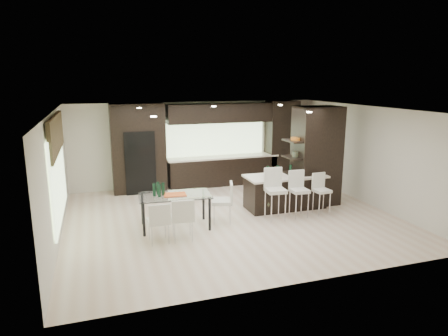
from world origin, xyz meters
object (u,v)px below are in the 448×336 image
object	(u,v)px
stool_left	(275,200)
stool_mid	(299,199)
chair_far	(159,224)
floor_vase	(266,192)
bench	(267,195)
dining_table	(175,211)
chair_near	(182,220)
kitchen_island	(285,192)
stool_right	(322,198)
chair_end	(222,204)

from	to	relation	value
stool_left	stool_mid	size ratio (longest dim) A/B	1.10
chair_far	floor_vase	bearing A→B (deg)	18.70
stool_left	bench	distance (m)	1.34
dining_table	chair_near	distance (m)	0.78
chair_near	chair_far	size ratio (longest dim) A/B	1.05
floor_vase	bench	bearing A→B (deg)	62.38
floor_vase	kitchen_island	bearing A→B (deg)	18.51
stool_right	kitchen_island	bearing A→B (deg)	127.31
kitchen_island	stool_left	bearing A→B (deg)	-129.67
kitchen_island	floor_vase	world-z (taller)	floor_vase
stool_mid	dining_table	size ratio (longest dim) A/B	0.58
bench	dining_table	size ratio (longest dim) A/B	0.77
stool_left	chair_end	size ratio (longest dim) A/B	1.14
chair_near	chair_end	xyz separation A→B (m)	(1.15, 0.78, 0.02)
floor_vase	chair_near	size ratio (longest dim) A/B	1.27
kitchen_island	chair_far	size ratio (longest dim) A/B	2.60
stool_mid	bench	world-z (taller)	stool_mid
stool_left	chair_near	size ratio (longest dim) A/B	1.19
kitchen_island	stool_mid	xyz separation A→B (m)	(0.00, -0.77, 0.02)
stool_right	chair_near	size ratio (longest dim) A/B	0.98
bench	stool_left	bearing A→B (deg)	-101.75
stool_right	stool_left	bearing A→B (deg)	177.72
chair_far	dining_table	bearing A→B (deg)	54.94
floor_vase	dining_table	distance (m)	2.45
chair_end	chair_near	bearing A→B (deg)	141.01
floor_vase	chair_near	distance (m)	2.66
stool_right	chair_end	distance (m)	2.62
stool_right	chair_end	bearing A→B (deg)	171.01
bench	dining_table	bearing A→B (deg)	-156.41
dining_table	chair_far	xyz separation A→B (m)	(-0.51, -0.77, 0.02)
bench	floor_vase	world-z (taller)	floor_vase
stool_left	chair_far	distance (m)	2.99
floor_vase	chair_near	xyz separation A→B (m)	(-2.43, -1.08, -0.12)
kitchen_island	floor_vase	size ratio (longest dim) A/B	1.93
kitchen_island	dining_table	bearing A→B (deg)	-170.17
floor_vase	dining_table	size ratio (longest dim) A/B	0.68
dining_table	chair_far	distance (m)	0.92
stool_right	dining_table	world-z (taller)	stool_right
stool_left	chair_far	bearing A→B (deg)	-165.58
floor_vase	dining_table	world-z (taller)	floor_vase
stool_mid	chair_far	size ratio (longest dim) A/B	1.14
floor_vase	chair_far	bearing A→B (deg)	-160.04
stool_mid	dining_table	bearing A→B (deg)	177.04
floor_vase	chair_far	xyz separation A→B (m)	(-2.94, -1.07, -0.14)
bench	chair_near	size ratio (longest dim) A/B	1.44
floor_vase	stool_left	bearing A→B (deg)	-89.32
kitchen_island	floor_vase	distance (m)	0.71
stool_mid	bench	bearing A→B (deg)	105.49
stool_left	floor_vase	xyz separation A→B (m)	(-0.01, 0.57, 0.04)
bench	chair_far	size ratio (longest dim) A/B	1.51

